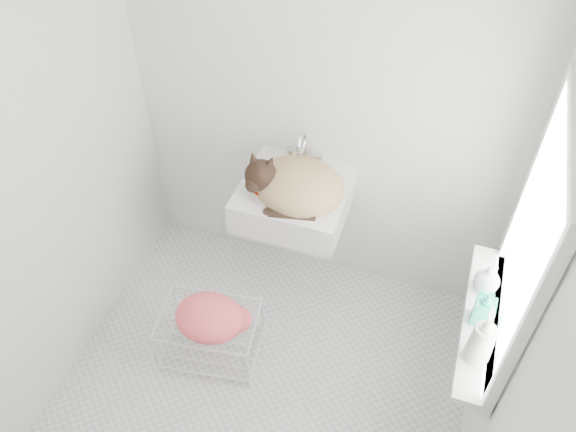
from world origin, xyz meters
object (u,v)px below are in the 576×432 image
(sink, at_px, (293,189))
(bottle_a, at_px, (475,357))
(bottle_c, at_px, (484,288))
(cat, at_px, (294,186))
(wire_rack, at_px, (210,335))
(bottle_b, at_px, (480,320))

(sink, height_order, bottle_a, bottle_a)
(sink, height_order, bottle_c, sink)
(cat, relative_size, bottle_c, 3.46)
(sink, relative_size, bottle_c, 3.94)
(cat, height_order, wire_rack, cat)
(cat, bearing_deg, bottle_b, -23.80)
(bottle_c, bearing_deg, wire_rack, -169.53)
(bottle_a, bearing_deg, bottle_b, 90.00)
(cat, distance_m, bottle_b, 1.19)
(wire_rack, bearing_deg, cat, 63.12)
(wire_rack, bearing_deg, sink, 64.56)
(sink, relative_size, bottle_a, 2.46)
(wire_rack, bearing_deg, bottle_b, 2.52)
(bottle_b, bearing_deg, bottle_a, -90.00)
(cat, relative_size, bottle_a, 2.16)
(bottle_a, xyz_separation_m, bottle_c, (0.00, 0.39, 0.00))
(wire_rack, relative_size, bottle_c, 3.52)
(bottle_b, height_order, bottle_c, bottle_b)
(cat, bearing_deg, sink, 121.47)
(sink, bearing_deg, bottle_c, -19.02)
(cat, height_order, bottle_a, cat)
(bottle_a, bearing_deg, wire_rack, 174.16)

